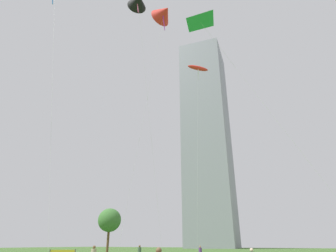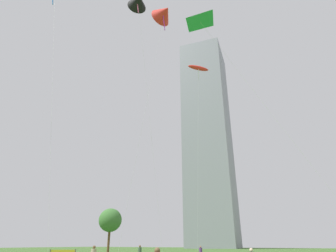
# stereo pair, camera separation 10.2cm
# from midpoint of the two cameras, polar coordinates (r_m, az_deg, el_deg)

# --- Properties ---
(person_standing_2) EXTENTS (0.37, 0.37, 1.66)m
(person_standing_2) POSITION_cam_midpoint_polar(r_m,az_deg,el_deg) (35.37, 6.62, -24.51)
(person_standing_2) COLOR #1E478C
(person_standing_2) RESTS_ON ground
(person_standing_5) EXTENTS (0.39, 0.39, 1.74)m
(person_standing_5) POSITION_cam_midpoint_polar(r_m,az_deg,el_deg) (32.92, -6.03, -24.56)
(person_standing_5) COLOR tan
(person_standing_5) RESTS_ON ground
(kite_flying_3) EXTENTS (11.78, 6.99, 21.27)m
(kite_flying_3) POSITION_cam_midpoint_polar(r_m,az_deg,el_deg) (27.16, 6.63, 20.58)
(kite_flying_3) COLOR silver
(kite_flying_3) RESTS_ON ground
(kite_flying_5) EXTENTS (3.69, 3.09, 28.74)m
(kite_flying_5) POSITION_cam_midpoint_polar(r_m,az_deg,el_deg) (46.16, 6.14, 11.77)
(kite_flying_5) COLOR silver
(kite_flying_5) RESTS_ON ground
(kite_flying_6) EXTENTS (7.54, 3.85, 35.07)m
(kite_flying_6) POSITION_cam_midpoint_polar(r_m,az_deg,el_deg) (44.23, -0.94, 22.32)
(kite_flying_6) COLOR silver
(kite_flying_6) RESTS_ON ground
(kite_flying_7) EXTENTS (3.07, 7.64, 32.63)m
(kite_flying_7) POSITION_cam_midpoint_polar(r_m,az_deg,el_deg) (40.09, -6.28, 24.28)
(kite_flying_7) COLOR silver
(kite_flying_7) RESTS_ON ground
(park_tree_0) EXTENTS (4.50, 4.50, 8.43)m
(park_tree_0) POSITION_cam_midpoint_polar(r_m,az_deg,el_deg) (58.90, -12.05, -18.53)
(park_tree_0) COLOR brown
(park_tree_0) RESTS_ON ground
(distant_highrise_0) EXTENTS (25.97, 29.02, 105.61)m
(distant_highrise_0) POSITION_cam_midpoint_polar(r_m,az_deg,el_deg) (145.67, 8.13, -2.47)
(distant_highrise_0) COLOR gray
(distant_highrise_0) RESTS_ON ground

